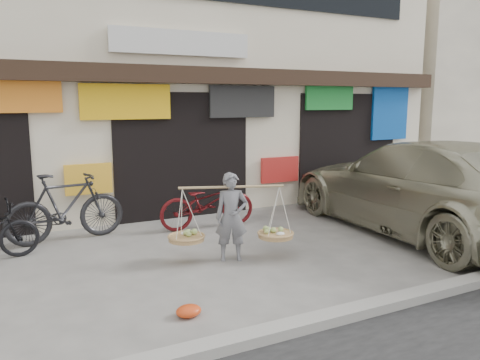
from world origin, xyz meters
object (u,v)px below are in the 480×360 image
bike_1 (66,207)px  suv (421,187)px  street_vendor (232,221)px  bike_2 (207,203)px

bike_1 → suv: (6.16, -2.43, 0.27)m
street_vendor → bike_2: size_ratio=0.97×
bike_2 → suv: size_ratio=0.31×
bike_2 → suv: bearing=-118.4°
street_vendor → suv: suv is taller
street_vendor → suv: size_ratio=0.30×
street_vendor → bike_1: 3.17m
bike_2 → bike_1: bearing=86.1°
bike_1 → street_vendor: bearing=-141.7°
bike_1 → suv: suv is taller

